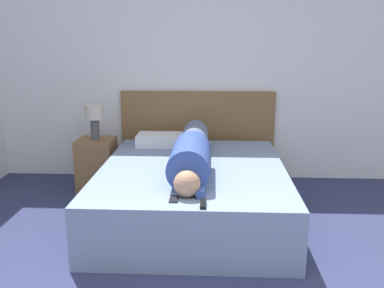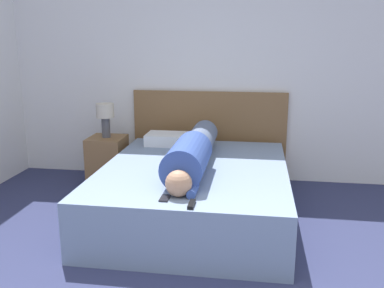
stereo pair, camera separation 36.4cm
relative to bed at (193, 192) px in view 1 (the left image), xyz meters
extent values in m
cube|color=white|center=(0.24, 1.24, 1.06)|extent=(6.37, 0.06, 2.60)
cube|color=#7589A8|center=(0.00, 0.00, 0.00)|extent=(1.67, 2.08, 0.49)
cube|color=brown|center=(0.00, 1.17, 0.27)|extent=(1.79, 0.04, 1.03)
cube|color=brown|center=(-1.09, 0.71, 0.04)|extent=(0.39, 0.40, 0.56)
cylinder|color=#4C4C51|center=(-1.09, 0.71, 0.43)|extent=(0.09, 0.09, 0.22)
cylinder|color=beige|center=(-1.09, 0.71, 0.62)|extent=(0.20, 0.20, 0.15)
sphere|color=tan|center=(-0.01, -0.77, 0.34)|extent=(0.20, 0.20, 0.20)
cylinder|color=#334C99|center=(-0.01, -0.35, 0.41)|extent=(0.33, 0.72, 0.33)
cylinder|color=slate|center=(-0.01, 0.44, 0.38)|extent=(0.27, 0.85, 0.27)
cylinder|color=#334C99|center=(0.09, -0.72, 0.28)|extent=(0.07, 0.22, 0.07)
cube|color=white|center=(-0.35, 0.79, 0.30)|extent=(0.58, 0.33, 0.12)
cube|color=black|center=(0.12, -0.94, 0.26)|extent=(0.04, 0.15, 0.02)
cube|color=black|center=(-0.10, -0.84, 0.25)|extent=(0.06, 0.13, 0.01)
camera|label=1|loc=(0.18, -3.74, 1.38)|focal=40.00mm
camera|label=2|loc=(0.54, -3.70, 1.38)|focal=40.00mm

